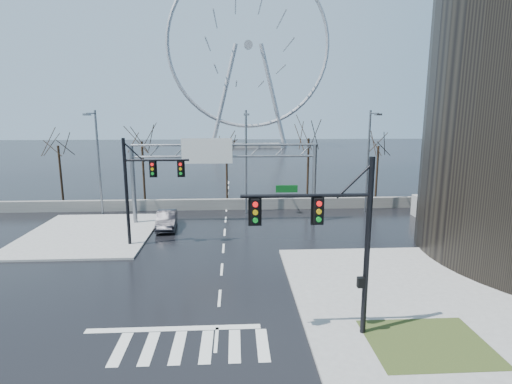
{
  "coord_description": "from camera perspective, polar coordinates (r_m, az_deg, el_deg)",
  "views": [
    {
      "loc": [
        0.88,
        -19.93,
        9.76
      ],
      "look_at": [
        2.44,
        8.93,
        4.0
      ],
      "focal_mm": 28.0,
      "sensor_mm": 36.0,
      "label": 1
    }
  ],
  "objects": [
    {
      "name": "sign_gantry",
      "position": [
        35.21,
        -5.13,
        3.75
      ],
      "size": [
        16.36,
        0.4,
        7.6
      ],
      "color": "slate",
      "rests_on": "ground"
    },
    {
      "name": "barrier_wall",
      "position": [
        40.99,
        -4.26,
        -1.75
      ],
      "size": [
        52.0,
        0.5,
        1.1
      ],
      "primitive_type": "cube",
      "color": "slate",
      "rests_on": "ground"
    },
    {
      "name": "sidewalk_far",
      "position": [
        35.42,
        -22.67,
        -5.5
      ],
      "size": [
        10.0,
        12.0,
        0.15
      ],
      "primitive_type": "cube",
      "color": "gray",
      "rests_on": "ground"
    },
    {
      "name": "tree_left",
      "position": [
        44.7,
        -15.95,
        5.98
      ],
      "size": [
        3.75,
        3.75,
        7.5
      ],
      "color": "black",
      "rests_on": "ground"
    },
    {
      "name": "tree_right",
      "position": [
        44.32,
        7.51,
        6.59
      ],
      "size": [
        3.9,
        3.9,
        7.8
      ],
      "color": "black",
      "rests_on": "ground"
    },
    {
      "name": "sidewalk_right_ext",
      "position": [
        25.65,
        18.37,
        -11.52
      ],
      "size": [
        12.0,
        10.0,
        0.15
      ],
      "primitive_type": "cube",
      "color": "gray",
      "rests_on": "ground"
    },
    {
      "name": "tree_far_left",
      "position": [
        48.0,
        -26.36,
        5.1
      ],
      "size": [
        3.5,
        3.5,
        7.0
      ],
      "color": "black",
      "rests_on": "ground"
    },
    {
      "name": "grass_strip",
      "position": [
        19.52,
        23.33,
        -19.2
      ],
      "size": [
        5.0,
        4.0,
        0.02
      ],
      "primitive_type": "cube",
      "color": "#2B3D19",
      "rests_on": "sidewalk_near"
    },
    {
      "name": "streetlight_left",
      "position": [
        40.4,
        -21.77,
        4.97
      ],
      "size": [
        0.5,
        2.55,
        10.0
      ],
      "color": "slate",
      "rests_on": "ground"
    },
    {
      "name": "tree_far_right",
      "position": [
        47.0,
        17.05,
        5.47
      ],
      "size": [
        3.4,
        3.4,
        6.8
      ],
      "color": "black",
      "rests_on": "ground"
    },
    {
      "name": "tree_center",
      "position": [
        44.67,
        -4.23,
        5.35
      ],
      "size": [
        3.25,
        3.25,
        6.5
      ],
      "color": "black",
      "rests_on": "ground"
    },
    {
      "name": "signal_mast_far",
      "position": [
        30.07,
        -16.03,
        1.4
      ],
      "size": [
        4.72,
        0.41,
        8.0
      ],
      "color": "black",
      "rests_on": "ground"
    },
    {
      "name": "streetlight_right",
      "position": [
        40.47,
        15.9,
        5.35
      ],
      "size": [
        0.5,
        2.55,
        10.0
      ],
      "color": "slate",
      "rests_on": "ground"
    },
    {
      "name": "car",
      "position": [
        35.07,
        -12.65,
        -3.9
      ],
      "size": [
        1.96,
        4.66,
        1.5
      ],
      "primitive_type": "imported",
      "rotation": [
        0.0,
        0.0,
        0.09
      ],
      "color": "black",
      "rests_on": "ground"
    },
    {
      "name": "ferris_wheel",
      "position": [
        116.16,
        -1.1,
        19.37
      ],
      "size": [
        45.0,
        6.0,
        50.91
      ],
      "color": "gray",
      "rests_on": "ground"
    },
    {
      "name": "ground",
      "position": [
        22.21,
        -5.23,
        -14.85
      ],
      "size": [
        260.0,
        260.0,
        0.0
      ],
      "primitive_type": "plane",
      "color": "black",
      "rests_on": "ground"
    },
    {
      "name": "streetlight_mid",
      "position": [
        38.3,
        -1.42,
        5.46
      ],
      "size": [
        0.5,
        2.55,
        10.0
      ],
      "color": "slate",
      "rests_on": "ground"
    },
    {
      "name": "signal_mast_near",
      "position": [
        17.16,
        11.46,
        -5.51
      ],
      "size": [
        5.52,
        0.41,
        8.0
      ],
      "color": "black",
      "rests_on": "ground"
    }
  ]
}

